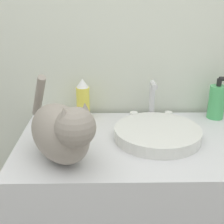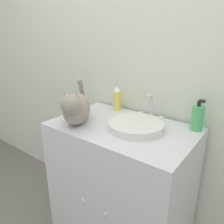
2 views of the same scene
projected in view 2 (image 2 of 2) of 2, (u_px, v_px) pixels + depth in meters
name	position (u px, v px, depth m)	size (l,w,h in m)	color
wall_back	(151.00, 56.00, 1.37)	(6.00, 0.05, 2.50)	silver
vanity_cabinet	(121.00, 188.00, 1.41)	(0.82, 0.54, 0.88)	silver
sink_basin	(136.00, 125.00, 1.21)	(0.31, 0.31, 0.04)	silver
faucet	(151.00, 110.00, 1.32)	(0.17, 0.08, 0.17)	silver
cat	(76.00, 108.00, 1.25)	(0.27, 0.36, 0.25)	gray
soap_bottle	(197.00, 118.00, 1.19)	(0.07, 0.07, 0.18)	#4CB266
spray_bottle	(117.00, 99.00, 1.50)	(0.05, 0.05, 0.17)	#EADB4C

